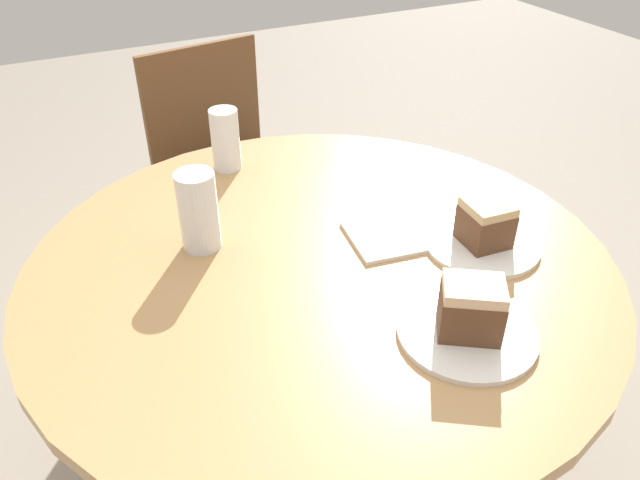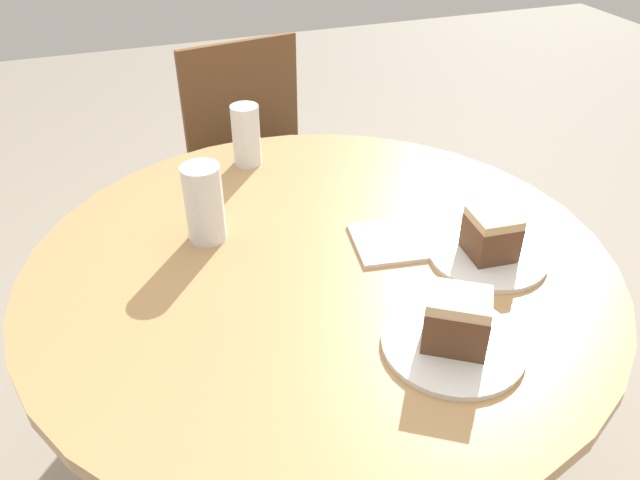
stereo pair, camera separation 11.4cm
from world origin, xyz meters
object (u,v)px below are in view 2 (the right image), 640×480
object	(u,v)px
chair	(264,175)
cake_slice_far	(491,234)
plate_far	(487,255)
plate_near	(453,345)
glass_water	(246,139)
cake_slice_near	(457,320)
glass_lemonade	(204,207)

from	to	relation	value
chair	cake_slice_far	world-z (taller)	chair
plate_far	plate_near	bearing A→B (deg)	-133.62
glass_water	cake_slice_near	bearing A→B (deg)	-78.20
cake_slice_far	glass_lemonade	distance (m)	0.54
plate_far	cake_slice_near	xyz separation A→B (m)	(-0.18, -0.19, 0.05)
chair	plate_near	size ratio (longest dim) A/B	3.89
chair	cake_slice_near	bearing A→B (deg)	-99.82
chair	glass_water	size ratio (longest dim) A/B	6.03
cake_slice_near	glass_water	xyz separation A→B (m)	(-0.15, 0.71, 0.01)
chair	cake_slice_far	xyz separation A→B (m)	(0.18, -1.00, 0.35)
cake_slice_near	plate_near	bearing A→B (deg)	0.00
glass_lemonade	glass_water	size ratio (longest dim) A/B	1.09
cake_slice_far	glass_water	xyz separation A→B (m)	(-0.33, 0.52, 0.01)
chair	glass_lemonade	bearing A→B (deg)	-121.49
plate_near	cake_slice_far	distance (m)	0.26
cake_slice_near	glass_water	bearing A→B (deg)	101.80
plate_near	glass_lemonade	distance (m)	0.53
plate_far	cake_slice_far	world-z (taller)	cake_slice_far
plate_far	cake_slice_far	bearing A→B (deg)	-90.00
cake_slice_near	glass_water	size ratio (longest dim) A/B	0.85
glass_lemonade	cake_slice_far	bearing A→B (deg)	-26.60
chair	plate_far	size ratio (longest dim) A/B	3.95
plate_near	plate_far	xyz separation A→B (m)	(0.18, 0.19, 0.00)
plate_near	cake_slice_far	size ratio (longest dim) A/B	2.45
chair	cake_slice_near	size ratio (longest dim) A/B	7.14
plate_near	plate_far	bearing A→B (deg)	46.38
cake_slice_near	glass_water	world-z (taller)	glass_water
plate_far	glass_water	size ratio (longest dim) A/B	1.53
plate_near	glass_water	size ratio (longest dim) A/B	1.55
glass_water	plate_far	bearing A→B (deg)	-57.91
cake_slice_near	glass_water	distance (m)	0.73
plate_far	chair	bearing A→B (deg)	99.98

